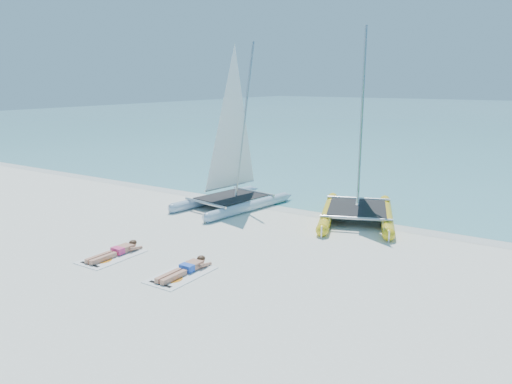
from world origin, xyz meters
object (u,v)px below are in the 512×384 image
catamaran_blue (233,157)px  catamaran_yellow (360,156)px  sunbather_a (117,251)px  towel_b (181,275)px  towel_a (112,257)px  sunbather_b (186,268)px

catamaran_blue → catamaran_yellow: (4.60, 1.41, 0.26)m
sunbather_a → towel_b: (2.53, -0.12, -0.11)m
catamaran_blue → towel_b: size_ratio=3.53×
catamaran_yellow → sunbather_a: size_ratio=4.06×
towel_a → sunbather_a: sunbather_a is taller
sunbather_a → sunbather_b: bearing=1.5°
towel_a → sunbather_b: sunbather_b is taller
towel_b → sunbather_b: size_ratio=1.07×
sunbather_a → sunbather_b: size_ratio=1.00×
towel_a → sunbather_b: size_ratio=1.07×
towel_b → towel_a: bearing=-178.5°
sunbather_b → sunbather_a: bearing=-178.5°
catamaran_yellow → sunbather_b: size_ratio=4.06×
catamaran_blue → sunbather_b: (3.01, -6.27, -1.83)m
towel_b → sunbather_a: bearing=177.2°
towel_a → towel_b: bearing=1.5°
catamaran_blue → sunbather_b: size_ratio=3.78×
catamaran_yellow → towel_b: bearing=-121.9°
catamaran_yellow → towel_b: size_ratio=3.78×
sunbather_b → towel_b: bearing=-90.0°
sunbather_a → sunbather_b: 2.53m
catamaran_blue → towel_a: 6.83m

